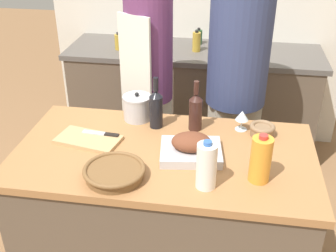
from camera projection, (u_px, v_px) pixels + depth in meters
kitchen_island at (165, 217)px, 2.34m from camera, size 1.52×0.81×0.87m
back_counter at (192, 102)px, 3.56m from camera, size 2.02×0.60×0.92m
roasting_pan at (191, 148)px, 2.07m from camera, size 0.33×0.28×0.12m
wicker_basket at (114, 172)px, 1.92m from camera, size 0.29×0.29×0.06m
cutting_board at (88, 139)px, 2.21m from camera, size 0.36×0.24×0.02m
stock_pot at (137, 107)px, 2.40m from camera, size 0.16×0.16×0.17m
mixing_bowl at (262, 130)px, 2.25m from camera, size 0.14×0.14×0.06m
juice_jug at (261, 159)px, 1.87m from camera, size 0.09×0.09×0.24m
milk_jug at (206, 166)px, 1.82m from camera, size 0.09×0.09×0.23m
wine_bottle_green at (156, 108)px, 2.30m from camera, size 0.07×0.07×0.29m
wine_bottle_dark at (196, 111)px, 2.27m from camera, size 0.07×0.07×0.28m
wine_glass_left at (242, 116)px, 2.28m from camera, size 0.07×0.07×0.12m
knife_chef at (102, 134)px, 2.24m from camera, size 0.20×0.04×0.01m
condiment_bottle_tall at (118, 42)px, 3.31m from camera, size 0.06×0.06×0.14m
condiment_bottle_short at (196, 42)px, 3.27m from camera, size 0.06×0.06×0.17m
condiment_bottle_extra at (199, 37)px, 3.43m from camera, size 0.06×0.06×0.13m
person_cook_aproned at (149, 78)px, 2.74m from camera, size 0.32×0.34×1.70m
person_cook_guest at (236, 84)px, 2.66m from camera, size 0.38×0.38×1.73m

